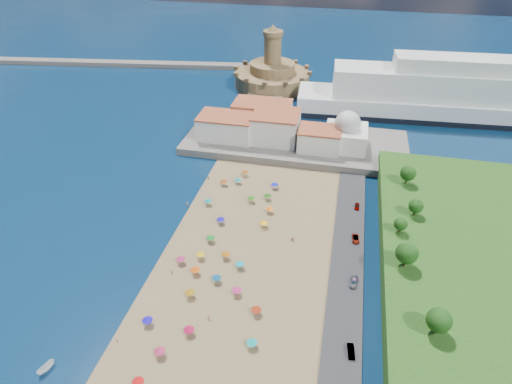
# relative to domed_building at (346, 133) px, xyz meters

# --- Properties ---
(ground) EXTENTS (700.00, 700.00, 0.00)m
(ground) POSITION_rel_domed_building_xyz_m (-30.00, -71.00, -8.97)
(ground) COLOR #071938
(ground) RESTS_ON ground
(terrace) EXTENTS (90.00, 36.00, 3.00)m
(terrace) POSITION_rel_domed_building_xyz_m (-20.00, 2.00, -7.47)
(terrace) COLOR #59544C
(terrace) RESTS_ON ground
(jetty) EXTENTS (18.00, 70.00, 2.40)m
(jetty) POSITION_rel_domed_building_xyz_m (-42.00, 37.00, -7.77)
(jetty) COLOR #59544C
(jetty) RESTS_ON ground
(breakwater) EXTENTS (199.03, 34.77, 2.60)m
(breakwater) POSITION_rel_domed_building_xyz_m (-140.00, 82.00, -7.67)
(breakwater) COLOR #59544C
(breakwater) RESTS_ON ground
(waterfront_buildings) EXTENTS (57.00, 29.00, 11.00)m
(waterfront_buildings) POSITION_rel_domed_building_xyz_m (-33.05, 2.64, -1.10)
(waterfront_buildings) COLOR silver
(waterfront_buildings) RESTS_ON terrace
(domed_building) EXTENTS (16.00, 16.00, 15.00)m
(domed_building) POSITION_rel_domed_building_xyz_m (0.00, 0.00, 0.00)
(domed_building) COLOR silver
(domed_building) RESTS_ON terrace
(fortress) EXTENTS (40.00, 40.00, 32.40)m
(fortress) POSITION_rel_domed_building_xyz_m (-42.00, 67.00, -2.29)
(fortress) COLOR olive
(fortress) RESTS_ON ground
(cruise_ship) EXTENTS (158.23, 33.06, 34.34)m
(cruise_ship) POSITION_rel_domed_building_xyz_m (53.92, 46.11, 1.20)
(cruise_ship) COLOR black
(cruise_ship) RESTS_ON ground
(beach_parasols) EXTENTS (31.33, 111.99, 2.20)m
(beach_parasols) POSITION_rel_domed_building_xyz_m (-30.25, -83.39, -6.83)
(beach_parasols) COLOR gray
(beach_parasols) RESTS_ON beach
(beachgoers) EXTENTS (37.98, 92.83, 1.85)m
(beachgoers) POSITION_rel_domed_building_xyz_m (-32.74, -72.91, -7.85)
(beachgoers) COLOR tan
(beachgoers) RESTS_ON beach
(parked_cars) EXTENTS (2.52, 83.25, 1.35)m
(parked_cars) POSITION_rel_domed_building_xyz_m (6.00, -74.84, -7.63)
(parked_cars) COLOR gray
(parked_cars) RESTS_ON promenade
(hillside_trees) EXTENTS (14.87, 105.94, 7.35)m
(hillside_trees) POSITION_rel_domed_building_xyz_m (19.70, -80.68, 0.98)
(hillside_trees) COLOR #382314
(hillside_trees) RESTS_ON hillside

